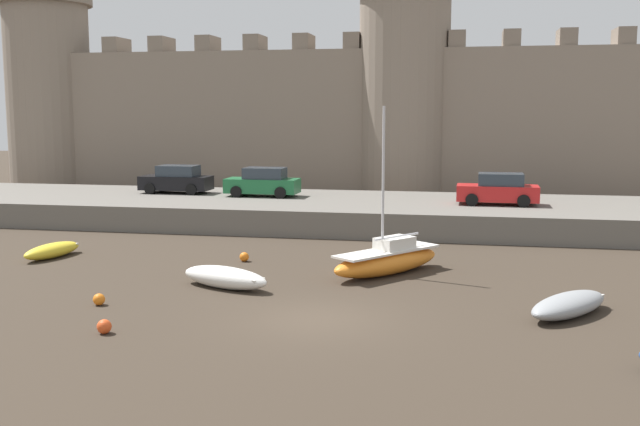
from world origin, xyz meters
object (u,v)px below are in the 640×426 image
at_px(rowboat_foreground_right, 569,304).
at_px(mooring_buoy_off_centre, 99,299).
at_px(rowboat_foreground_centre, 52,250).
at_px(mooring_buoy_near_shore, 104,327).
at_px(car_quay_centre_west, 263,183).
at_px(car_quay_east, 177,180).
at_px(car_quay_west, 498,190).
at_px(mooring_buoy_near_channel, 244,257).
at_px(rowboat_midflat_left, 225,277).
at_px(sailboat_midflat_centre, 388,259).

height_order(rowboat_foreground_right, mooring_buoy_off_centre, rowboat_foreground_right).
xyz_separation_m(rowboat_foreground_centre, mooring_buoy_near_shore, (7.21, -9.51, -0.12)).
distance_m(mooring_buoy_off_centre, mooring_buoy_near_shore, 3.20).
distance_m(mooring_buoy_near_shore, car_quay_centre_west, 22.12).
xyz_separation_m(car_quay_east, car_quay_centre_west, (5.40, -0.61, 0.00)).
bearing_deg(car_quay_west, rowboat_foreground_centre, -148.97).
bearing_deg(rowboat_foreground_centre, mooring_buoy_near_channel, 5.42).
bearing_deg(rowboat_foreground_centre, car_quay_east, 88.64).
distance_m(rowboat_midflat_left, mooring_buoy_near_shore, 5.97).
xyz_separation_m(rowboat_foreground_centre, sailboat_midflat_centre, (14.12, -0.44, 0.24)).
height_order(sailboat_midflat_centre, car_quay_west, sailboat_midflat_centre).
height_order(mooring_buoy_near_channel, car_quay_east, car_quay_east).
distance_m(sailboat_midflat_centre, rowboat_midflat_left, 6.26).
bearing_deg(car_quay_west, mooring_buoy_near_shore, -118.79).
xyz_separation_m(rowboat_foreground_right, car_quay_east, (-19.76, 18.21, 1.72)).
distance_m(mooring_buoy_near_channel, car_quay_east, 14.71).
distance_m(sailboat_midflat_centre, car_quay_west, 12.53).
distance_m(sailboat_midflat_centre, rowboat_foreground_right, 7.57).
relative_size(mooring_buoy_off_centre, car_quay_east, 0.09).
relative_size(sailboat_midflat_centre, mooring_buoy_near_shore, 15.49).
bearing_deg(car_quay_centre_west, rowboat_foreground_right, -50.78).
bearing_deg(sailboat_midflat_centre, rowboat_foreground_right, -38.13).
bearing_deg(rowboat_midflat_left, sailboat_midflat_centre, 31.95).
xyz_separation_m(rowboat_foreground_centre, car_quay_centre_west, (5.71, 12.48, 1.76)).
distance_m(rowboat_midflat_left, mooring_buoy_near_channel, 4.58).
xyz_separation_m(rowboat_midflat_left, car_quay_west, (9.77, 14.92, 1.68)).
relative_size(mooring_buoy_near_shore, mooring_buoy_near_channel, 1.06).
bearing_deg(rowboat_foreground_right, mooring_buoy_near_channel, 153.75).
distance_m(mooring_buoy_near_shore, car_quay_east, 23.70).
bearing_deg(car_quay_west, rowboat_foreground_right, -84.74).
height_order(rowboat_foreground_right, car_quay_west, car_quay_west).
bearing_deg(rowboat_foreground_centre, rowboat_midflat_left, -23.09).
xyz_separation_m(mooring_buoy_near_shore, car_quay_centre_west, (-1.50, 21.98, 1.87)).
bearing_deg(rowboat_foreground_centre, mooring_buoy_near_shore, -52.83).
height_order(rowboat_foreground_right, car_quay_centre_west, car_quay_centre_west).
height_order(rowboat_foreground_right, mooring_buoy_near_channel, rowboat_foreground_right).
relative_size(rowboat_foreground_centre, mooring_buoy_near_channel, 8.21).
distance_m(rowboat_midflat_left, mooring_buoy_off_centre, 4.37).
bearing_deg(car_quay_east, mooring_buoy_near_shore, -73.03).
bearing_deg(mooring_buoy_near_shore, mooring_buoy_near_channel, 84.88).
bearing_deg(mooring_buoy_near_channel, rowboat_midflat_left, -81.50).
relative_size(rowboat_foreground_centre, mooring_buoy_near_shore, 7.74).
bearing_deg(rowboat_midflat_left, rowboat_foreground_right, -6.90).
relative_size(sailboat_midflat_centre, mooring_buoy_off_centre, 16.58).
xyz_separation_m(rowboat_foreground_centre, car_quay_west, (18.57, 11.17, 1.76)).
bearing_deg(sailboat_midflat_centre, car_quay_west, 69.01).
distance_m(rowboat_foreground_right, car_quay_centre_west, 22.78).
bearing_deg(car_quay_centre_west, mooring_buoy_off_centre, -90.30).
bearing_deg(car_quay_east, rowboat_foreground_right, -42.66).
relative_size(mooring_buoy_near_shore, car_quay_east, 0.10).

